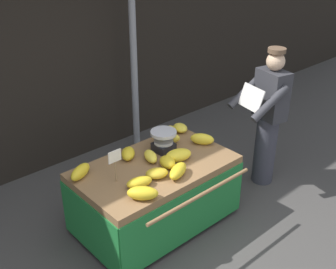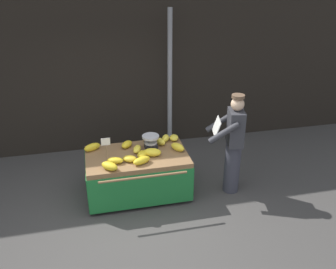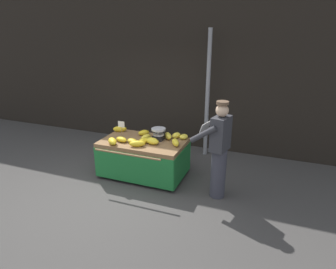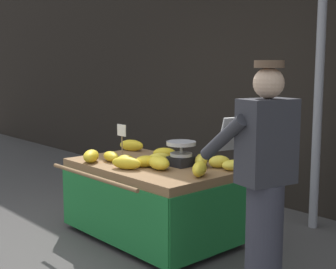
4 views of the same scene
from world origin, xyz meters
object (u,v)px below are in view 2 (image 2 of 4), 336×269
Objects in this scene: banana_cart at (137,166)px; weighing_scale at (151,142)px; price_sign at (106,144)px; banana_bunch_10 at (166,138)px; banana_bunch_3 at (142,154)px; banana_bunch_4 at (137,149)px; street_pole at (170,84)px; banana_bunch_11 at (142,161)px; banana_bunch_6 at (159,141)px; banana_bunch_0 at (178,147)px; banana_bunch_7 at (174,138)px; banana_bunch_8 at (110,166)px; banana_bunch_12 at (152,152)px; banana_bunch_1 at (92,147)px; vendor_person at (233,144)px; banana_bunch_9 at (130,159)px; banana_bunch_2 at (127,144)px; banana_bunch_5 at (115,161)px.

banana_cart is 0.45m from weighing_scale.
price_sign is 1.11m from banana_bunch_10.
banana_bunch_3 reaches higher than banana_bunch_4.
street_pole is 2.07m from banana_bunch_11.
price_sign is at bearing -163.83° from banana_bunch_6.
banana_bunch_0 is 1.09× the size of banana_bunch_4.
banana_cart is 6.84× the size of banana_bunch_4.
banana_bunch_7 is 0.72× the size of banana_bunch_8.
weighing_scale is 0.95× the size of banana_bunch_11.
banana_bunch_0 reaches higher than banana_bunch_3.
price_sign is at bearing 167.21° from banana_bunch_3.
banana_bunch_12 is (0.22, -0.19, 0.01)m from banana_bunch_4.
street_pole is 1.31m from banana_bunch_10.
price_sign is 0.74m from banana_bunch_12.
banana_bunch_7 is at bearing 3.09° from banana_bunch_1.
banana_bunch_10 is at bearing 147.61° from vendor_person.
price_sign reaches higher than banana_bunch_8.
banana_bunch_8 is (-1.17, -0.75, 0.01)m from banana_bunch_7.
banana_bunch_4 is at bearing 60.89° from banana_bunch_9.
banana_bunch_10 is at bearing 107.36° from banana_bunch_0.
banana_bunch_9 is 0.39m from banana_bunch_12.
banana_bunch_3 is at bearing -170.59° from banana_bunch_0.
banana_bunch_10 reaches higher than banana_bunch_3.
banana_bunch_1 is (-0.69, 0.30, 0.27)m from banana_cart.
vendor_person is at bearing -12.85° from banana_bunch_4.
banana_bunch_11 is at bearing -177.87° from vendor_person.
banana_bunch_4 is (-0.87, -1.38, -0.62)m from street_pole.
banana_cart is (-0.89, -1.47, -0.88)m from street_pole.
banana_bunch_10 is at bearing -176.97° from banana_bunch_7.
banana_bunch_0 is 0.38m from banana_bunch_6.
banana_cart is 0.72m from banana_bunch_10.
banana_bunch_1 is 1.21× the size of banana_bunch_2.
banana_bunch_10 is at bearing 44.71° from banana_bunch_3.
banana_bunch_10 is 0.86m from banana_bunch_11.
price_sign is 0.43m from banana_bunch_8.
banana_bunch_12 is at bearing 14.68° from banana_bunch_9.
banana_bunch_6 is 0.72m from banana_bunch_9.
banana_bunch_12 is at bearing -124.63° from banana_bunch_10.
banana_bunch_8 is 1.27× the size of banana_bunch_9.
banana_bunch_4 is 0.48m from banana_bunch_5.
banana_bunch_1 is (-1.58, -1.17, -0.61)m from street_pole.
banana_bunch_4 is 0.82× the size of banana_bunch_11.
price_sign reaches higher than banana_bunch_12.
banana_bunch_12 is at bearing -8.41° from price_sign.
banana_bunch_8 is at bearing -150.44° from banana_bunch_9.
banana_bunch_4 is 0.40m from banana_bunch_11.
banana_bunch_0 is 0.93× the size of banana_bunch_8.
banana_bunch_11 is at bearing -32.32° from price_sign.
banana_bunch_5 is at bearing -62.49° from price_sign.
banana_bunch_6 is (0.35, 0.38, 0.01)m from banana_bunch_3.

